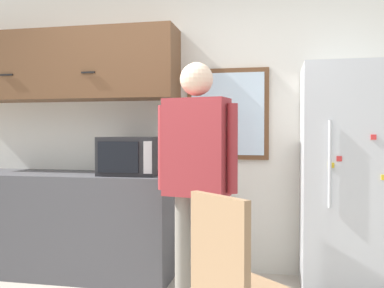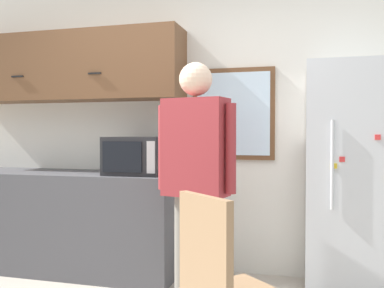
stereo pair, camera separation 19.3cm
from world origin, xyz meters
name	(u,v)px [view 2 (the right image)]	position (x,y,z in m)	size (l,w,h in m)	color
back_wall	(187,120)	(0.00, 1.87, 1.35)	(6.00, 0.06, 2.70)	silver
counter	(60,220)	(-1.09, 1.52, 0.44)	(2.21, 0.64, 0.88)	#4C4C51
upper_cabinets	(67,68)	(-1.09, 1.66, 1.84)	(2.21, 0.40, 0.62)	brown
microwave	(137,156)	(-0.33, 1.49, 1.04)	(0.49, 0.43, 0.32)	#232326
person	(196,160)	(0.33, 0.93, 1.05)	(0.57, 0.30, 1.71)	gray
refrigerator	(360,181)	(1.45, 1.52, 0.88)	(0.78, 0.66, 1.75)	silver
chair	(223,283)	(0.68, 0.11, 0.51)	(0.60, 0.60, 0.94)	#997551
window	(233,114)	(0.44, 1.83, 1.40)	(0.72, 0.05, 0.80)	brown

